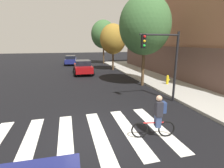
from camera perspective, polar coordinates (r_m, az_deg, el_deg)
ground_plane at (r=7.16m, az=-4.80°, el=-16.37°), size 120.00×120.00×0.00m
crosswalk_stripes at (r=7.10m, az=-9.77°, el=-16.77°), size 6.94×4.14×0.01m
sedan_mid at (r=20.41m, az=-9.65°, el=5.63°), size 2.21×4.65×1.60m
sedan_far at (r=29.62m, az=-13.52°, el=7.76°), size 2.28×4.47×1.51m
cyclist at (r=6.80m, az=14.75°, el=-10.52°), size 1.69×0.41×1.69m
traffic_light_near at (r=10.49m, az=16.95°, el=9.11°), size 2.47×0.28×4.20m
fire_hydrant at (r=15.23m, az=17.95°, el=1.38°), size 0.33×0.22×0.78m
street_tree_near at (r=14.63m, az=10.83°, el=18.62°), size 4.09×4.09×7.28m
street_tree_mid at (r=22.89m, az=0.33°, el=14.69°), size 3.35×3.35×5.96m
street_tree_far at (r=30.32m, az=-2.90°, el=16.15°), size 4.12×4.12×7.33m
corner_building at (r=25.19m, az=32.74°, el=15.38°), size 16.17×21.22×10.65m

